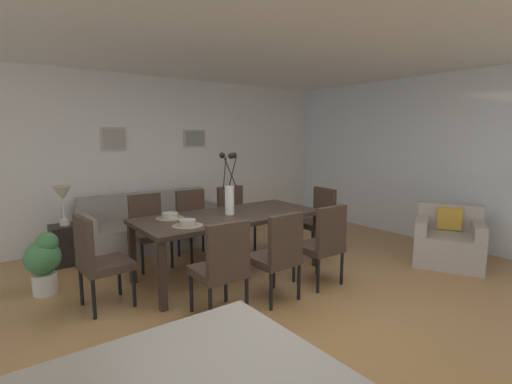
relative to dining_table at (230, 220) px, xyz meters
name	(u,v)px	position (x,y,z in m)	size (l,w,h in m)	color
ground_plane	(266,311)	(-0.26, -1.03, -0.67)	(9.00, 9.00, 0.00)	#A87A47
back_wall_panel	(141,159)	(-0.26, 2.22, 0.63)	(9.00, 0.10, 2.60)	silver
side_window_wall	(433,159)	(3.39, -0.63, 0.63)	(0.10, 6.30, 2.60)	white
ceiling_panel	(241,31)	(-0.26, -0.63, 1.97)	(9.00, 7.20, 0.08)	white
dining_table	(230,220)	(0.00, 0.00, 0.00)	(2.20, 0.98, 0.74)	#33261E
dining_chair_near_left	(222,264)	(-0.65, -0.89, -0.16)	(0.45, 0.45, 0.92)	#3D2D23
dining_chair_near_right	(149,227)	(-0.66, 0.89, -0.16)	(0.44, 0.44, 0.92)	#3D2D23
dining_chair_far_left	(278,253)	(-0.02, -0.92, -0.16)	(0.46, 0.46, 0.92)	#3D2D23
dining_chair_far_right	(194,220)	(-0.02, 0.88, -0.16)	(0.44, 0.44, 0.92)	#3D2D23
dining_chair_mid_left	(323,241)	(0.64, -0.92, -0.16)	(0.44, 0.44, 0.92)	#3D2D23
dining_chair_mid_right	(234,214)	(0.63, 0.87, -0.16)	(0.45, 0.45, 0.92)	#3D2D23
dining_chair_head_west	(97,258)	(-1.52, -0.01, -0.16)	(0.47, 0.47, 0.92)	#3D2D23
dining_chair_head_east	(318,217)	(1.52, 0.01, -0.16)	(0.47, 0.47, 0.92)	#3D2D23
centerpiece_vase	(229,191)	(0.00, 0.00, 0.35)	(0.21, 0.23, 0.73)	white
placemat_near_left	(188,226)	(-0.66, -0.22, 0.07)	(0.32, 0.32, 0.01)	#7F705B
bowl_near_left	(188,222)	(-0.66, -0.22, 0.11)	(0.17, 0.17, 0.07)	#B2ADA3
placemat_near_right	(170,218)	(-0.66, 0.22, 0.07)	(0.32, 0.32, 0.01)	#7F705B
bowl_near_right	(170,215)	(-0.66, 0.22, 0.11)	(0.17, 0.17, 0.07)	#B2ADA3
sofa	(153,228)	(-0.32, 1.67, -0.39)	(1.98, 0.84, 0.80)	gray
side_table	(66,245)	(-1.52, 1.58, -0.41)	(0.36, 0.36, 0.52)	black
table_lamp	(63,197)	(-1.52, 1.58, 0.22)	(0.22, 0.22, 0.51)	beige
armchair	(448,241)	(2.54, -1.37, -0.39)	(1.08, 1.08, 0.75)	#ADA399
framed_picture_left	(114,139)	(-0.68, 2.15, 0.95)	(0.37, 0.03, 0.35)	#B2ADA3
framed_picture_center	(195,138)	(0.68, 2.15, 0.95)	(0.41, 0.03, 0.29)	#B2ADA3
potted_plant	(44,260)	(-1.89, 0.69, -0.30)	(0.36, 0.36, 0.67)	silver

